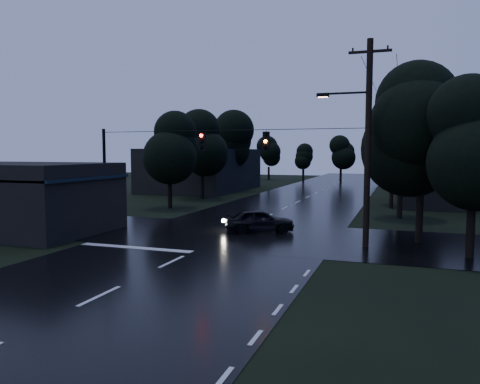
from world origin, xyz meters
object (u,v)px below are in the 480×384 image
Objects in this scene: car at (260,220)px; utility_pole_far at (392,161)px; storefront at (7,197)px; utility_pole_main at (366,139)px.

utility_pole_far is at bearing -48.67° from car.
storefront is at bearing -138.20° from utility_pole_far.
storefront reaches higher than car.
storefront is 1.22× the size of utility_pole_main.
storefront is at bearing -174.39° from utility_pole_main.
car is at bearing -115.41° from utility_pole_far.
utility_pole_main is 17.08m from utility_pole_far.
utility_pole_main reaches higher than storefront.
storefront is 3.03× the size of car.
car is (14.30, 4.36, -1.33)m from storefront.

